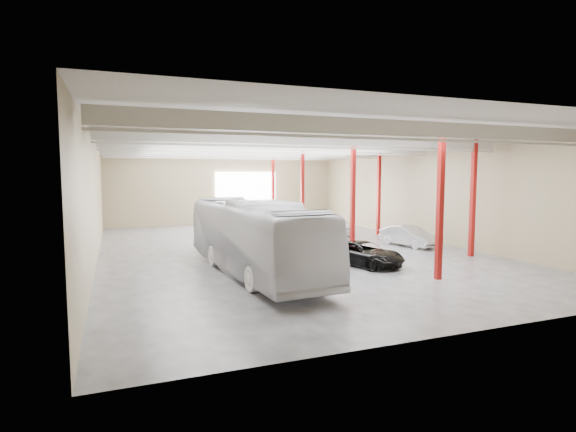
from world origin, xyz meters
TOP-DOWN VIEW (x-y plane):
  - depot_shell at (0.13, 0.48)m, footprint 22.12×32.12m
  - coach_bus at (-3.73, -5.62)m, footprint 3.78×12.99m
  - black_sedan at (2.23, -6.00)m, footprint 3.49×4.97m
  - car_row_a at (1.61, -0.80)m, footprint 1.85×4.01m
  - car_row_b at (1.48, 4.50)m, footprint 2.31×5.23m
  - car_row_c at (1.70, 12.00)m, footprint 2.87×5.56m
  - car_right_near at (8.30, -1.61)m, footprint 2.31×4.35m
  - car_right_far at (6.55, 5.52)m, footprint 2.85×4.77m

SIDE VIEW (x-z plane):
  - black_sedan at x=2.23m, z-range 0.00..1.26m
  - car_row_a at x=1.61m, z-range 0.00..1.33m
  - car_right_near at x=8.30m, z-range 0.00..1.36m
  - car_right_far at x=6.55m, z-range 0.00..1.52m
  - car_row_c at x=1.70m, z-range 0.00..1.54m
  - car_row_b at x=1.48m, z-range 0.00..1.67m
  - coach_bus at x=-3.73m, z-range 0.00..3.57m
  - depot_shell at x=0.13m, z-range 1.44..8.51m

